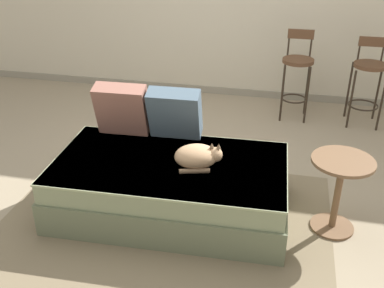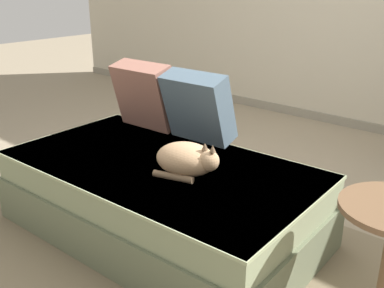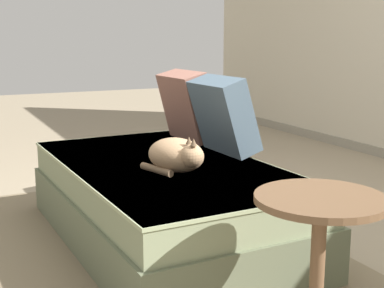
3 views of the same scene
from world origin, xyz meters
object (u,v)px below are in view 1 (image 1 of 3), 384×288
side_table (339,185)px  cat (198,156)px  couch (170,186)px  bar_stool_near_window (297,70)px  bar_stool_by_doorway (368,77)px  throw_pillow_corner (122,109)px  throw_pillow_middle (175,113)px

side_table → cat: bearing=-176.7°
couch → bar_stool_near_window: 2.27m
bar_stool_by_doorway → side_table: bar_stool_by_doorway is taller
cat → bar_stool_by_doorway: bearing=55.6°
couch → bar_stool_by_doorway: bar_stool_by_doorway is taller
throw_pillow_corner → throw_pillow_middle: 0.44m
throw_pillow_corner → bar_stool_near_window: bar_stool_near_window is taller
throw_pillow_corner → bar_stool_by_doorway: bearing=38.0°
cat → side_table: 1.03m
throw_pillow_corner → side_table: size_ratio=0.77×
cat → bar_stool_by_doorway: (1.42, 2.08, 0.02)m
cat → bar_stool_by_doorway: bar_stool_by_doorway is taller
throw_pillow_corner → side_table: (1.74, -0.34, -0.28)m
bar_stool_near_window → bar_stool_by_doorway: bar_stool_near_window is taller
throw_pillow_corner → cat: bearing=-28.9°
couch → cat: bearing=-4.4°
throw_pillow_middle → bar_stool_near_window: size_ratio=0.46×
throw_pillow_middle → side_table: 1.37m
side_table → bar_stool_near_window: bearing=99.6°
throw_pillow_corner → cat: size_ratio=1.19×
throw_pillow_middle → side_table: (1.30, -0.36, -0.28)m
couch → cat: cat is taller
couch → bar_stool_near_window: size_ratio=1.86×
throw_pillow_middle → cat: throw_pillow_middle is taller
throw_pillow_middle → cat: size_ratio=1.18×
bar_stool_near_window → cat: bearing=-108.1°
throw_pillow_middle → bar_stool_by_doorway: bar_stool_by_doorway is taller
couch → cat: 0.37m
bar_stool_near_window → throw_pillow_corner: bearing=-129.9°
throw_pillow_corner → side_table: throw_pillow_corner is taller
couch → bar_stool_by_doorway: 2.65m
throw_pillow_corner → throw_pillow_middle: bearing=2.0°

